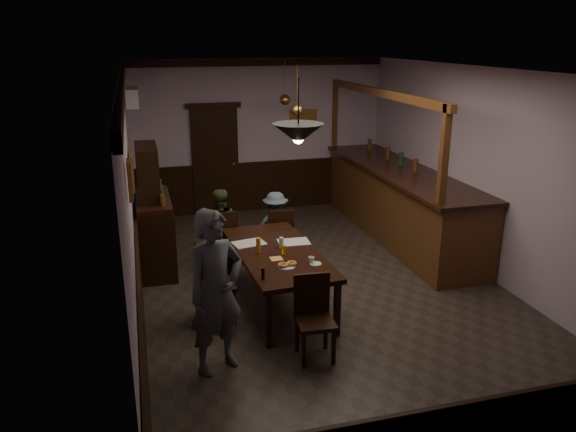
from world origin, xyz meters
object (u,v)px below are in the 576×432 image
object	(u,v)px
person_seated_right	(276,226)
pendant_iron	(298,134)
dining_table	(277,256)
person_seated_left	(219,228)
coffee_cup	(311,260)
pendant_brass_far	(285,100)
chair_far_left	(223,238)
chair_side	(209,280)
pendant_brass_mid	(297,110)
soda_can	(283,250)
bar_counter	(399,201)
chair_far_right	(280,234)
chair_near	(314,313)
sideboard	(154,220)

from	to	relation	value
person_seated_right	pendant_iron	distance (m)	3.03
dining_table	person_seated_right	distance (m)	1.62
person_seated_left	coffee_cup	xyz separation A→B (m)	(0.83, -2.04, 0.19)
person_seated_left	pendant_brass_far	world-z (taller)	pendant_brass_far
dining_table	chair_far_left	bearing A→B (deg)	112.55
chair_side	pendant_brass_mid	distance (m)	3.29
soda_can	bar_counter	world-z (taller)	bar_counter
bar_counter	chair_side	bearing A→B (deg)	-148.08
chair_far_left	coffee_cup	xyz separation A→B (m)	(0.82, -1.76, 0.27)
chair_far_right	pendant_iron	xyz separation A→B (m)	(-0.33, -2.09, 1.91)
chair_near	chair_side	size ratio (longest dim) A/B	0.92
bar_counter	sideboard	bearing A→B (deg)	-175.64
person_seated_right	sideboard	bearing A→B (deg)	8.83
sideboard	pendant_brass_far	bearing A→B (deg)	34.11
chair_near	sideboard	size ratio (longest dim) A/B	0.50
person_seated_right	sideboard	distance (m)	1.88
chair_far_right	sideboard	xyz separation A→B (m)	(-1.86, 0.40, 0.26)
coffee_cup	bar_counter	bearing A→B (deg)	43.50
pendant_brass_far	chair_near	bearing A→B (deg)	-101.33
person_seated_left	pendant_iron	xyz separation A→B (m)	(0.57, -2.32, 1.80)
chair_side	person_seated_right	size ratio (longest dim) A/B	0.93
chair_far_left	coffee_cup	distance (m)	1.96
chair_far_left	pendant_brass_far	distance (m)	3.18
chair_side	sideboard	distance (m)	2.04
chair_near	pendant_brass_far	xyz separation A→B (m)	(0.95, 4.72, 1.78)
chair_near	coffee_cup	size ratio (longest dim) A/B	11.76
person_seated_right	bar_counter	bearing A→B (deg)	-156.31
dining_table	person_seated_left	distance (m)	1.62
person_seated_right	chair_far_right	bearing A→B (deg)	103.08
coffee_cup	sideboard	bearing A→B (deg)	126.05
bar_counter	pendant_brass_far	xyz separation A→B (m)	(-1.69, 1.38, 1.65)
dining_table	sideboard	distance (m)	2.26
chair_far_left	sideboard	size ratio (longest dim) A/B	0.51
chair_far_right	person_seated_right	size ratio (longest dim) A/B	0.84
chair_side	sideboard	bearing A→B (deg)	14.89
soda_can	pendant_brass_far	size ratio (longest dim) A/B	0.15
coffee_cup	bar_counter	distance (m)	3.50
sideboard	pendant_iron	world-z (taller)	pendant_iron
pendant_brass_mid	pendant_brass_far	xyz separation A→B (m)	(0.20, 1.47, 0.00)
chair_far_right	sideboard	bearing A→B (deg)	-5.54
chair_near	coffee_cup	world-z (taller)	chair_near
chair_near	person_seated_left	distance (m)	2.91
chair_side	chair_far_right	bearing A→B (deg)	-41.41
chair_far_right	person_seated_right	world-z (taller)	person_seated_right
chair_far_left	person_seated_left	distance (m)	0.29
chair_side	chair_near	bearing A→B (deg)	-138.50
dining_table	coffee_cup	bearing A→B (deg)	-59.74
person_seated_left	sideboard	size ratio (longest dim) A/B	0.64
dining_table	sideboard	world-z (taller)	sideboard
dining_table	pendant_iron	world-z (taller)	pendant_iron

